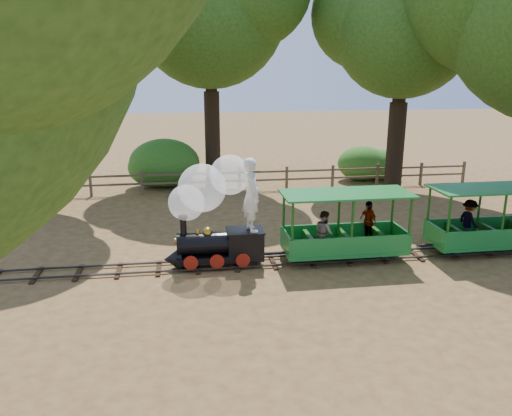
{
  "coord_description": "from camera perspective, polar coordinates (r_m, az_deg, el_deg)",
  "views": [
    {
      "loc": [
        -3.21,
        -12.16,
        5.06
      ],
      "look_at": [
        -1.39,
        0.5,
        1.4
      ],
      "focal_mm": 35.0,
      "sensor_mm": 36.0,
      "label": 1
    }
  ],
  "objects": [
    {
      "name": "ground",
      "position": [
        13.56,
        6.15,
        -6.06
      ],
      "size": [
        90.0,
        90.0,
        0.0
      ],
      "primitive_type": "plane",
      "color": "olive",
      "rests_on": "ground"
    },
    {
      "name": "track",
      "position": [
        13.53,
        6.16,
        -5.8
      ],
      "size": [
        22.0,
        1.0,
        0.1
      ],
      "color": "#3F3D3A",
      "rests_on": "ground"
    },
    {
      "name": "locomotive",
      "position": [
        12.7,
        -4.85,
        0.52
      ],
      "size": [
        2.59,
        1.22,
        2.98
      ],
      "color": "black",
      "rests_on": "ground"
    },
    {
      "name": "carriage_front",
      "position": [
        13.55,
        10.07,
        -2.84
      ],
      "size": [
        3.4,
        1.43,
        1.77
      ],
      "color": "#1A7A2D",
      "rests_on": "track"
    },
    {
      "name": "carriage_rear",
      "position": [
        15.32,
        25.18,
        -1.84
      ],
      "size": [
        3.4,
        1.39,
        1.77
      ],
      "color": "#1A7A2D",
      "rests_on": "track"
    },
    {
      "name": "oak_nw",
      "position": [
        19.09,
        -25.94,
        19.54
      ],
      "size": [
        7.98,
        7.02,
        9.62
      ],
      "color": "#2D2116",
      "rests_on": "ground"
    },
    {
      "name": "oak_nc",
      "position": [
        21.93,
        -5.47,
        22.48
      ],
      "size": [
        7.91,
        6.97,
        10.43
      ],
      "color": "#2D2116",
      "rests_on": "ground"
    },
    {
      "name": "oak_ne",
      "position": [
        21.63,
        16.52,
        19.93
      ],
      "size": [
        6.93,
        6.1,
        9.3
      ],
      "color": "#2D2116",
      "rests_on": "ground"
    },
    {
      "name": "fence",
      "position": [
        20.9,
        0.84,
        3.57
      ],
      "size": [
        18.1,
        0.1,
        1.0
      ],
      "color": "brown",
      "rests_on": "ground"
    },
    {
      "name": "shrub_west",
      "position": [
        21.9,
        -11.22,
        4.6
      ],
      "size": [
        2.5,
        1.92,
        1.73
      ],
      "primitive_type": "ellipsoid",
      "color": "#2D6B1E",
      "rests_on": "ground"
    },
    {
      "name": "shrub_mid_w",
      "position": [
        21.86,
        -10.42,
        5.09
      ],
      "size": [
        3.01,
        2.31,
        2.08
      ],
      "primitive_type": "ellipsoid",
      "color": "#2D6B1E",
      "rests_on": "ground"
    },
    {
      "name": "shrub_mid_e",
      "position": [
        23.6,
        13.89,
        4.84
      ],
      "size": [
        2.03,
        1.57,
        1.41
      ],
      "primitive_type": "ellipsoid",
      "color": "#2D6B1E",
      "rests_on": "ground"
    },
    {
      "name": "shrub_east",
      "position": [
        23.3,
        12.05,
        5.02
      ],
      "size": [
        2.27,
        1.75,
        1.57
      ],
      "primitive_type": "ellipsoid",
      "color": "#2D6B1E",
      "rests_on": "ground"
    }
  ]
}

